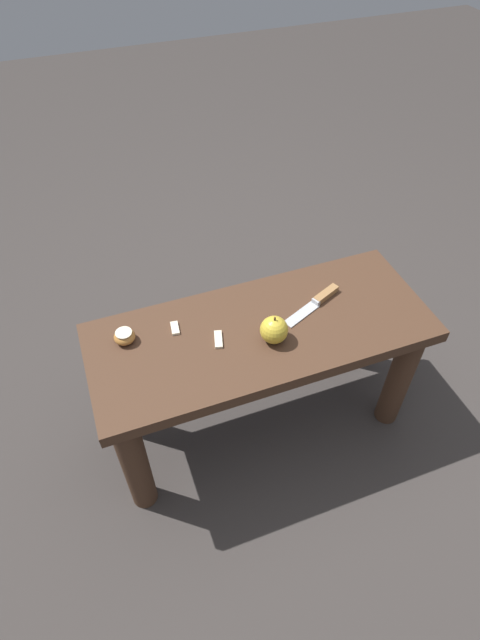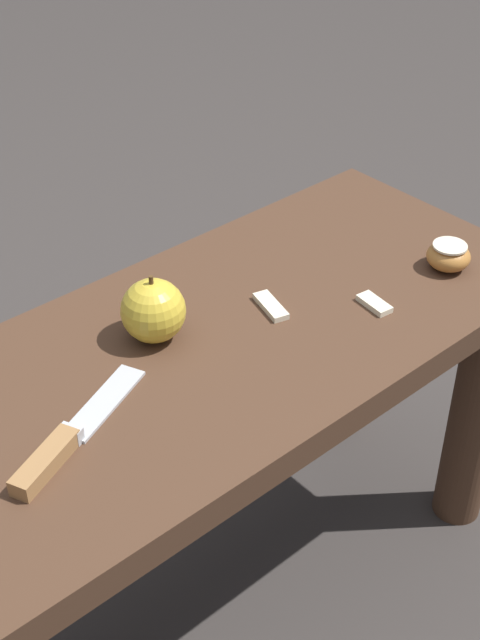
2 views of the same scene
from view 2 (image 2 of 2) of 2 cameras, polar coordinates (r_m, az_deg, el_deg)
name	(u,v)px [view 2 (image 2 of 2)]	position (r m, az deg, el deg)	size (l,w,h in m)	color
ground_plane	(201,600)	(1.43, -2.53, -17.50)	(8.00, 8.00, 0.00)	#383330
wooden_bench	(193,423)	(1.15, -3.01, -6.61)	(1.01, 0.40, 0.49)	#472D1E
knife	(63,444)	(0.96, -11.27, -7.80)	(0.22, 0.11, 0.02)	#B7BABF
apple_whole	(153,311)	(1.08, -5.58, 0.60)	(0.08, 0.08, 0.09)	gold
apple_cut	(448,256)	(1.25, 13.20, 4.02)	(0.06, 0.06, 0.04)	#B27233
apple_slice_near_knife	(271,306)	(1.14, 2.00, 0.88)	(0.04, 0.07, 0.01)	beige
apple_slice_center	(374,304)	(1.16, 8.59, 1.04)	(0.03, 0.05, 0.01)	beige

